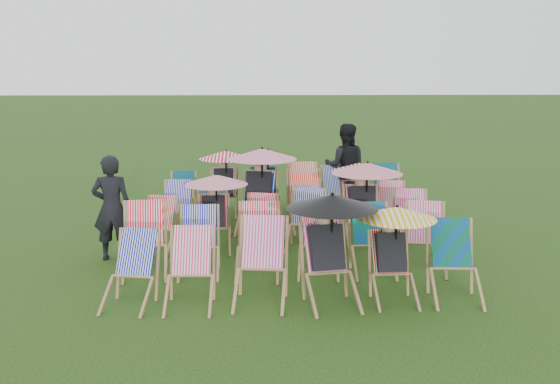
{
  "coord_description": "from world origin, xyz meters",
  "views": [
    {
      "loc": [
        -0.36,
        -9.6,
        2.93
      ],
      "look_at": [
        -0.11,
        0.22,
        0.9
      ],
      "focal_mm": 40.0,
      "sensor_mm": 36.0,
      "label": 1
    }
  ],
  "objects_px": {
    "person_rear": "(345,166)",
    "deckchair_29": "(388,190)",
    "deckchair_0": "(130,271)",
    "person_left": "(112,208)",
    "deckchair_5": "(455,263)"
  },
  "relations": [
    {
      "from": "deckchair_5",
      "to": "person_left",
      "type": "relative_size",
      "value": 0.6
    },
    {
      "from": "person_rear",
      "to": "deckchair_5",
      "type": "bearing_deg",
      "value": 106.85
    },
    {
      "from": "deckchair_29",
      "to": "person_left",
      "type": "bearing_deg",
      "value": -149.74
    },
    {
      "from": "deckchair_0",
      "to": "person_left",
      "type": "xyz_separation_m",
      "value": [
        -0.64,
        1.85,
        0.37
      ]
    },
    {
      "from": "deckchair_29",
      "to": "person_rear",
      "type": "bearing_deg",
      "value": 146.12
    },
    {
      "from": "deckchair_5",
      "to": "person_left",
      "type": "distance_m",
      "value": 5.01
    },
    {
      "from": "deckchair_29",
      "to": "person_rear",
      "type": "xyz_separation_m",
      "value": [
        -0.79,
        0.52,
        0.4
      ]
    },
    {
      "from": "person_left",
      "to": "deckchair_5",
      "type": "bearing_deg",
      "value": 157.94
    },
    {
      "from": "deckchair_5",
      "to": "person_left",
      "type": "bearing_deg",
      "value": 163.16
    },
    {
      "from": "deckchair_29",
      "to": "person_left",
      "type": "xyz_separation_m",
      "value": [
        -4.72,
        -2.79,
        0.33
      ]
    },
    {
      "from": "person_rear",
      "to": "deckchair_29",
      "type": "bearing_deg",
      "value": 154.86
    },
    {
      "from": "deckchair_5",
      "to": "deckchair_0",
      "type": "bearing_deg",
      "value": -174.9
    },
    {
      "from": "deckchair_0",
      "to": "person_left",
      "type": "distance_m",
      "value": 1.99
    },
    {
      "from": "deckchair_0",
      "to": "deckchair_29",
      "type": "height_order",
      "value": "deckchair_29"
    },
    {
      "from": "deckchair_0",
      "to": "deckchair_5",
      "type": "relative_size",
      "value": 0.93
    }
  ]
}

